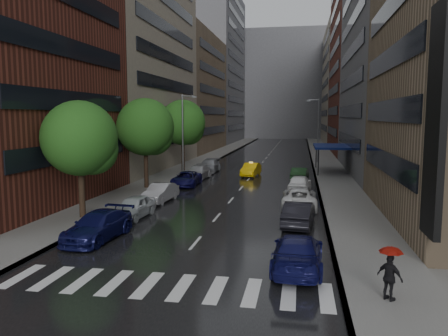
{
  "coord_description": "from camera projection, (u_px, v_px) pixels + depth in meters",
  "views": [
    {
      "loc": [
        5.43,
        -18.02,
        6.75
      ],
      "look_at": [
        0.0,
        12.78,
        3.0
      ],
      "focal_mm": 35.0,
      "sensor_mm": 36.0,
      "label": 1
    }
  ],
  "objects": [
    {
      "name": "building_far",
      "position": [
        284.0,
        85.0,
        132.84
      ],
      "size": [
        40.0,
        14.0,
        32.0
      ],
      "primitive_type": "cube",
      "color": "slate",
      "rests_on": "ground"
    },
    {
      "name": "sidewalk_right",
      "position": [
        324.0,
        160.0,
        66.69
      ],
      "size": [
        4.0,
        140.0,
        0.15
      ],
      "primitive_type": "cube",
      "color": "gray",
      "rests_on": "ground"
    },
    {
      "name": "parked_cars_right",
      "position": [
        299.0,
        200.0,
        31.1
      ],
      "size": [
        2.51,
        31.46,
        1.57
      ],
      "color": "#10114B",
      "rests_on": "ground"
    },
    {
      "name": "parked_cars_left",
      "position": [
        176.0,
        184.0,
        38.76
      ],
      "size": [
        2.61,
        34.65,
        1.52
      ],
      "color": "#0E1042",
      "rests_on": "ground"
    },
    {
      "name": "road",
      "position": [
        265.0,
        159.0,
        68.25
      ],
      "size": [
        14.0,
        140.0,
        0.01
      ],
      "primitive_type": "cube",
      "color": "black",
      "rests_on": "ground"
    },
    {
      "name": "ground",
      "position": [
        174.0,
        269.0,
        19.36
      ],
      "size": [
        220.0,
        220.0,
        0.0
      ],
      "primitive_type": "plane",
      "color": "gray",
      "rests_on": "ground"
    },
    {
      "name": "buildings_left",
      "position": [
        186.0,
        64.0,
        77.53
      ],
      "size": [
        8.0,
        108.0,
        38.0
      ],
      "color": "maroon",
      "rests_on": "ground"
    },
    {
      "name": "awning",
      "position": [
        331.0,
        147.0,
        51.66
      ],
      "size": [
        4.0,
        8.0,
        3.12
      ],
      "color": "navy",
      "rests_on": "sidewalk_right"
    },
    {
      "name": "crosswalk",
      "position": [
        165.0,
        286.0,
        17.37
      ],
      "size": [
        13.15,
        2.8,
        0.01
      ],
      "color": "silver",
      "rests_on": "ground"
    },
    {
      "name": "buildings_right",
      "position": [
        363.0,
        64.0,
        70.43
      ],
      "size": [
        8.05,
        109.1,
        36.0
      ],
      "color": "#937A5B",
      "rests_on": "ground"
    },
    {
      "name": "tree_mid",
      "position": [
        145.0,
        127.0,
        39.82
      ],
      "size": [
        5.24,
        5.24,
        8.36
      ],
      "color": "#382619",
      "rests_on": "ground"
    },
    {
      "name": "sidewalk_left",
      "position": [
        209.0,
        158.0,
        69.79
      ],
      "size": [
        4.0,
        140.0,
        0.15
      ],
      "primitive_type": "cube",
      "color": "gray",
      "rests_on": "ground"
    },
    {
      "name": "street_lamp_left",
      "position": [
        183.0,
        132.0,
        49.44
      ],
      "size": [
        1.74,
        0.22,
        9.0
      ],
      "color": "gray",
      "rests_on": "sidewalk_left"
    },
    {
      "name": "taxi",
      "position": [
        251.0,
        170.0,
        49.1
      ],
      "size": [
        2.02,
        4.57,
        1.46
      ],
      "primitive_type": "imported",
      "rotation": [
        0.0,
        0.0,
        -0.11
      ],
      "color": "yellow",
      "rests_on": "ground"
    },
    {
      "name": "tree_far",
      "position": [
        183.0,
        123.0,
        52.36
      ],
      "size": [
        5.45,
        5.45,
        8.68
      ],
      "color": "#382619",
      "rests_on": "ground"
    },
    {
      "name": "street_lamp_right",
      "position": [
        318.0,
        129.0,
        61.45
      ],
      "size": [
        1.74,
        0.22,
        9.0
      ],
      "color": "gray",
      "rests_on": "sidewalk_right"
    },
    {
      "name": "tree_near",
      "position": [
        80.0,
        139.0,
        28.07
      ],
      "size": [
        4.86,
        4.86,
        7.74
      ],
      "color": "#382619",
      "rests_on": "ground"
    },
    {
      "name": "ped_red_umbrella",
      "position": [
        390.0,
        269.0,
        15.56
      ],
      "size": [
        1.01,
        0.99,
        2.01
      ],
      "color": "black",
      "rests_on": "sidewalk_right"
    }
  ]
}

